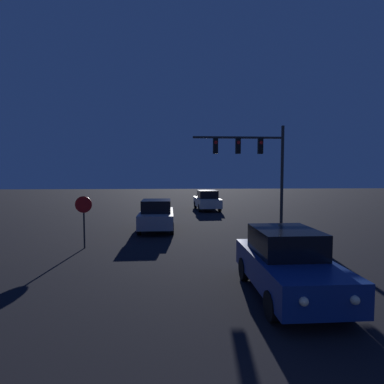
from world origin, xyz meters
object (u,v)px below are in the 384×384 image
car_near (287,263)px  traffic_signal_mast (256,157)px  car_far (207,200)px  stop_sign (84,212)px  car_mid (157,215)px

car_near → traffic_signal_mast: bearing=-101.2°
car_far → stop_sign: bearing=-121.3°
car_near → car_far: bearing=-90.1°
car_mid → stop_sign: (-2.79, -3.84, 0.69)m
car_near → stop_sign: stop_sign is taller
car_near → car_mid: size_ratio=1.00×
car_far → stop_sign: 14.33m
car_mid → car_far: same height
car_near → car_far: same height
car_far → stop_sign: (-6.54, -12.73, 0.69)m
car_mid → stop_sign: size_ratio=1.90×
traffic_signal_mast → stop_sign: size_ratio=2.73×
car_mid → stop_sign: bearing=-127.2°
car_near → stop_sign: (-6.72, 5.24, 0.69)m
traffic_signal_mast → stop_sign: traffic_signal_mast is taller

